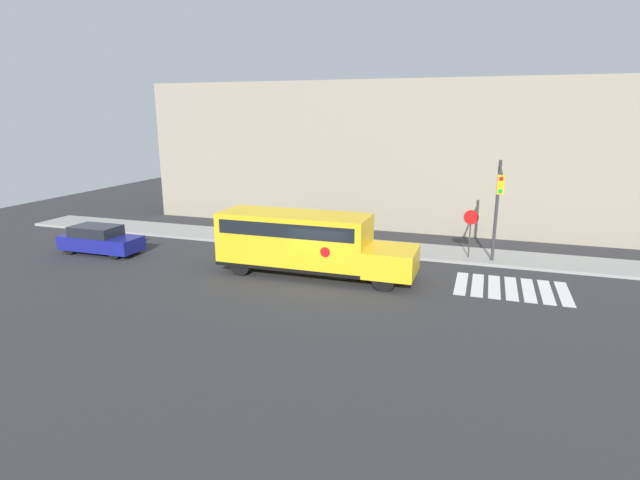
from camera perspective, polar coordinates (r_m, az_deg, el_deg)
name	(u,v)px	position (r m, az deg, el deg)	size (l,w,h in m)	color
ground_plane	(320,283)	(22.39, -0.05, -4.95)	(60.00, 60.00, 0.00)	#333335
sidewalk_strip	(356,246)	(28.34, 4.14, -0.68)	(44.00, 3.00, 0.15)	#9E9E99
building_backdrop	(382,155)	(33.82, 7.08, 9.64)	(32.00, 4.00, 9.40)	#9E937F
crosswalk_stripes	(511,288)	(23.28, 21.01, -5.17)	(4.70, 3.20, 0.01)	white
school_bus	(304,240)	(23.18, -1.84, -0.04)	(9.20, 2.57, 2.89)	yellow
parked_car	(100,240)	(29.44, -23.86, 0.03)	(4.43, 1.73, 1.51)	navy
stop_sign	(470,227)	(26.54, 16.81, 1.45)	(0.74, 0.10, 2.63)	#38383A
traffic_light	(498,199)	(24.73, 19.67, 4.43)	(0.28, 3.97, 5.20)	#38383A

